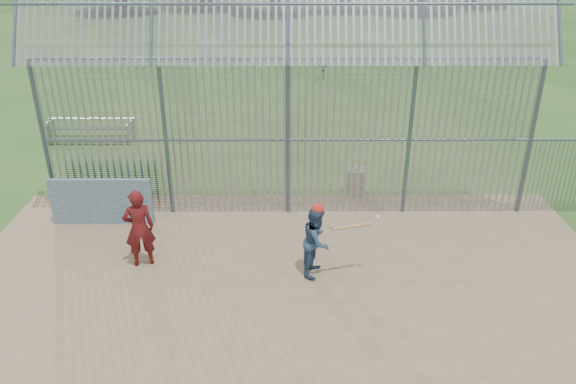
{
  "coord_description": "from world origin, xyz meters",
  "views": [
    {
      "loc": [
        -0.05,
        -9.5,
        6.81
      ],
      "look_at": [
        0.0,
        2.0,
        1.3
      ],
      "focal_mm": 35.0,
      "sensor_mm": 36.0,
      "label": 1
    }
  ],
  "objects_px": {
    "dugout_wall": "(102,201)",
    "onlooker": "(139,228)",
    "trash_can": "(356,181)",
    "bleacher": "(90,130)",
    "batter": "(317,241)"
  },
  "relations": [
    {
      "from": "trash_can",
      "to": "bleacher",
      "type": "bearing_deg",
      "value": 153.79
    },
    {
      "from": "trash_can",
      "to": "bleacher",
      "type": "height_order",
      "value": "trash_can"
    },
    {
      "from": "dugout_wall",
      "to": "trash_can",
      "type": "xyz_separation_m",
      "value": [
        6.49,
        1.68,
        -0.24
      ]
    },
    {
      "from": "onlooker",
      "to": "bleacher",
      "type": "relative_size",
      "value": 0.6
    },
    {
      "from": "onlooker",
      "to": "trash_can",
      "type": "height_order",
      "value": "onlooker"
    },
    {
      "from": "dugout_wall",
      "to": "batter",
      "type": "bearing_deg",
      "value": -23.19
    },
    {
      "from": "batter",
      "to": "trash_can",
      "type": "height_order",
      "value": "batter"
    },
    {
      "from": "dugout_wall",
      "to": "trash_can",
      "type": "relative_size",
      "value": 3.05
    },
    {
      "from": "dugout_wall",
      "to": "onlooker",
      "type": "bearing_deg",
      "value": -53.3
    },
    {
      "from": "trash_can",
      "to": "bleacher",
      "type": "distance_m",
      "value": 9.67
    },
    {
      "from": "batter",
      "to": "dugout_wall",
      "type": "bearing_deg",
      "value": 84.16
    },
    {
      "from": "batter",
      "to": "onlooker",
      "type": "bearing_deg",
      "value": 102.09
    },
    {
      "from": "trash_can",
      "to": "onlooker",
      "type": "bearing_deg",
      "value": -145.02
    },
    {
      "from": "batter",
      "to": "trash_can",
      "type": "xyz_separation_m",
      "value": [
        1.29,
        3.91,
        -0.41
      ]
    },
    {
      "from": "batter",
      "to": "trash_can",
      "type": "bearing_deg",
      "value": -0.92
    }
  ]
}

